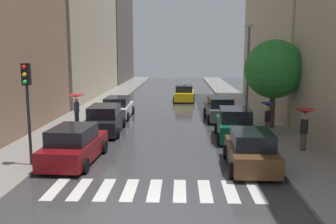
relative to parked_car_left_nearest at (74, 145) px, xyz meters
name	(u,v)px	position (x,y,z in m)	size (l,w,h in m)	color
ground_plane	(171,105)	(3.83, 18.28, -0.80)	(28.00, 72.00, 0.04)	#3A3A3D
sidewalk_left	(102,104)	(-2.67, 18.28, -0.70)	(3.00, 72.00, 0.15)	gray
sidewalk_right	(241,104)	(10.33, 18.28, -0.70)	(3.00, 72.00, 0.15)	gray
crosswalk_stripes	(155,190)	(3.83, -3.28, -0.77)	(7.65, 2.20, 0.01)	silver
building_left_far	(108,27)	(-7.17, 44.78, 8.08)	(6.00, 17.33, 17.72)	#564C47
parked_car_left_nearest	(74,145)	(0.00, 0.00, 0.00)	(2.26, 4.69, 1.66)	maroon
parked_car_left_second	(105,120)	(0.12, 6.14, 0.02)	(2.26, 4.87, 1.72)	black
parked_car_left_third	(118,108)	(-0.02, 11.52, -0.04)	(2.12, 4.65, 1.56)	silver
parked_car_right_nearest	(251,151)	(7.73, -0.62, -0.01)	(2.13, 4.20, 1.65)	brown
parked_car_right_second	(235,125)	(7.79, 4.72, 0.05)	(2.24, 4.38, 1.79)	#0C4C2D
parked_car_right_third	(220,109)	(7.57, 10.68, 0.01)	(2.15, 4.62, 1.69)	#474C51
taxi_midroad	(184,94)	(5.08, 20.96, -0.01)	(2.18, 4.57, 1.81)	yellow
pedestrian_foreground	(268,112)	(9.82, 5.47, 0.70)	(0.95, 0.95, 1.85)	brown
pedestrian_near_tree	(76,102)	(-2.11, 7.86, 0.91)	(1.18, 1.18, 2.01)	black
pedestrian_far_side	(305,121)	(10.73, 1.88, 0.84)	(0.99, 0.99, 2.03)	brown
street_tree_right	(274,69)	(10.53, 7.46, 3.05)	(3.66, 3.66, 5.53)	#513823
traffic_light_left_corner	(27,92)	(-1.62, -0.89, 2.51)	(0.30, 0.42, 4.30)	black
lamp_post_right	(248,65)	(9.38, 10.04, 3.23)	(0.60, 0.28, 6.67)	#595B60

